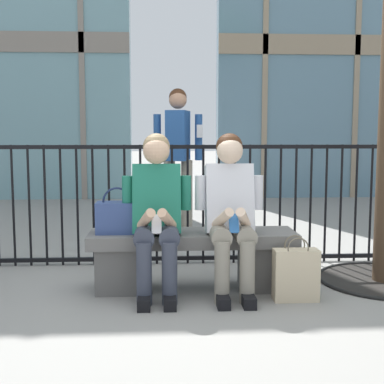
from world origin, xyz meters
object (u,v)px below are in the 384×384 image
object	(u,v)px
seated_person_companion	(230,208)
shopping_bag	(296,274)
handbag_on_bench	(117,217)
seated_person_with_phone	(157,209)
stone_bench	(193,254)
bystander_at_railing	(178,151)

from	to	relation	value
seated_person_companion	shopping_bag	world-z (taller)	seated_person_companion
seated_person_companion	handbag_on_bench	bearing A→B (deg)	172.11
seated_person_with_phone	stone_bench	bearing A→B (deg)	24.97
seated_person_with_phone	handbag_on_bench	world-z (taller)	seated_person_with_phone
seated_person_with_phone	handbag_on_bench	size ratio (longest dim) A/B	3.43
bystander_at_railing	seated_person_companion	bearing A→B (deg)	-81.25
stone_bench	shopping_bag	size ratio (longest dim) A/B	3.37
seated_person_with_phone	bystander_at_railing	xyz separation A→B (m)	(0.23, 2.12, 0.35)
stone_bench	seated_person_companion	xyz separation A→B (m)	(0.28, -0.13, 0.38)
stone_bench	handbag_on_bench	bearing A→B (deg)	-179.01
seated_person_companion	bystander_at_railing	world-z (taller)	bystander_at_railing
seated_person_with_phone	seated_person_companion	size ratio (longest dim) A/B	1.00
seated_person_with_phone	seated_person_companion	distance (m)	0.55
shopping_bag	bystander_at_railing	bearing A→B (deg)	108.52
handbag_on_bench	stone_bench	bearing A→B (deg)	0.99
handbag_on_bench	shopping_bag	distance (m)	1.40
handbag_on_bench	shopping_bag	xyz separation A→B (m)	(1.31, -0.33, -0.38)
stone_bench	shopping_bag	world-z (taller)	shopping_bag
seated_person_companion	seated_person_with_phone	bearing A→B (deg)	180.00
shopping_bag	bystander_at_railing	size ratio (longest dim) A/B	0.28
seated_person_with_phone	bystander_at_railing	bearing A→B (deg)	83.92
seated_person_with_phone	seated_person_companion	xyz separation A→B (m)	(0.55, 0.00, 0.00)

